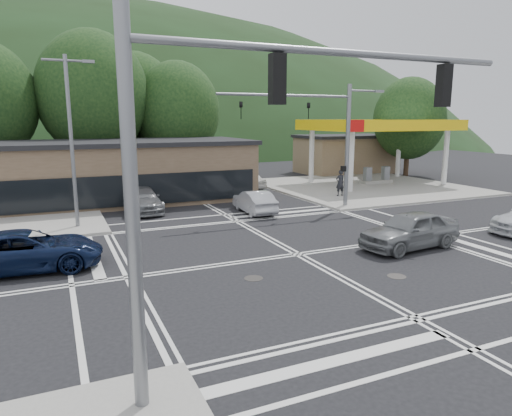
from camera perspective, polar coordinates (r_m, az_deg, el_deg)
name	(u,v)px	position (r m, az deg, el deg)	size (l,w,h in m)	color
ground	(298,254)	(20.09, 5.26, -5.79)	(120.00, 120.00, 0.00)	black
sidewalk_ne	(365,187)	(40.48, 13.45, 2.63)	(16.00, 16.00, 0.15)	gray
gas_station_canopy	(379,128)	(42.09, 15.11, 9.65)	(12.32, 8.34, 5.75)	silver
convenience_store	(346,155)	(51.24, 11.20, 6.49)	(10.00, 6.00, 3.80)	#846B4F
commercial_row	(77,175)	(33.97, -21.47, 3.87)	(24.00, 8.00, 4.00)	brown
hill_north	(98,146)	(107.31, -19.14, 7.37)	(252.00, 126.00, 140.00)	black
tree_n_b	(93,94)	(40.92, -19.71, 13.22)	(9.00, 9.00, 12.98)	#382619
tree_n_c	(177,111)	(42.06, -9.86, 11.85)	(7.60, 7.60, 10.87)	#382619
tree_n_e	(135,104)	(45.37, -14.93, 12.40)	(8.40, 8.40, 11.98)	#382619
tree_ne	(409,119)	(49.70, 18.60, 10.55)	(7.20, 7.20, 9.99)	#382619
streetlight_nw	(72,134)	(25.76, -22.01, 8.59)	(2.50, 0.25, 9.00)	slate
signal_mast_ne	(332,131)	(29.86, 9.43, 9.51)	(11.65, 0.30, 8.00)	slate
signal_mast_sw	(223,155)	(9.10, -4.16, 6.66)	(9.14, 0.28, 8.00)	slate
car_blue_west	(26,251)	(19.87, -26.83, -4.79)	(2.62, 5.68, 1.58)	#0C1635
car_grey_center	(410,230)	(21.91, 18.68, -2.60)	(2.01, 5.00, 1.70)	slate
car_queue_a	(254,202)	(28.59, -0.21, 0.80)	(1.50, 4.31, 1.42)	#AAACB2
car_queue_b	(248,181)	(38.60, -1.02, 3.45)	(1.63, 4.05, 1.38)	white
car_northbound	(141,199)	(29.99, -14.16, 1.06)	(2.16, 5.31, 1.54)	slate
pedestrian	(340,183)	(34.64, 10.46, 3.11)	(0.71, 0.46, 1.94)	black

